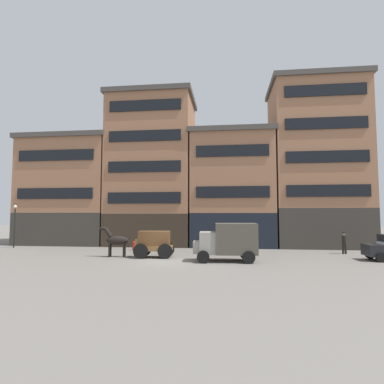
# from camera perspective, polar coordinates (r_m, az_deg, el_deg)

# --- Properties ---
(ground_plane) EXTENTS (120.00, 120.00, 0.00)m
(ground_plane) POSITION_cam_1_polar(r_m,az_deg,el_deg) (21.77, -5.08, -12.74)
(ground_plane) COLOR slate
(building_far_left) EXTENTS (10.11, 7.03, 11.71)m
(building_far_left) POSITION_cam_1_polar(r_m,az_deg,el_deg) (36.90, -21.60, 0.28)
(building_far_left) COLOR #38332D
(building_far_left) RESTS_ON ground_plane
(building_center_left) EXTENTS (9.20, 7.03, 16.14)m
(building_center_left) POSITION_cam_1_polar(r_m,az_deg,el_deg) (33.76, -7.41, 4.19)
(building_center_left) COLOR #33281E
(building_center_left) RESTS_ON ground_plane
(building_center_right) EXTENTS (8.74, 7.03, 11.78)m
(building_center_right) POSITION_cam_1_polar(r_m,az_deg,el_deg) (32.52, 7.45, 0.64)
(building_center_right) COLOR black
(building_center_right) RESTS_ON ground_plane
(building_far_right) EXTENTS (9.32, 7.03, 16.90)m
(building_far_right) POSITION_cam_1_polar(r_m,az_deg,el_deg) (34.07, 22.23, 5.04)
(building_far_right) COLOR #38332D
(building_far_right) RESTS_ON ground_plane
(cargo_wagon) EXTENTS (3.01, 1.72, 1.98)m
(cargo_wagon) POSITION_cam_1_polar(r_m,az_deg,el_deg) (23.48, -7.16, -9.26)
(cargo_wagon) COLOR brown
(cargo_wagon) RESTS_ON ground_plane
(draft_horse) EXTENTS (2.35, 0.73, 2.30)m
(draft_horse) POSITION_cam_1_polar(r_m,az_deg,el_deg) (24.33, -14.00, -8.70)
(draft_horse) COLOR black
(draft_horse) RESTS_ON ground_plane
(delivery_truck_near) EXTENTS (4.43, 2.32, 2.62)m
(delivery_truck_near) POSITION_cam_1_polar(r_m,az_deg,el_deg) (21.57, 6.63, -9.00)
(delivery_truck_near) COLOR gray
(delivery_truck_near) RESTS_ON ground_plane
(pedestrian_officer) EXTENTS (0.44, 0.44, 1.79)m
(pedestrian_officer) POSITION_cam_1_polar(r_m,az_deg,el_deg) (28.25, 26.50, -8.32)
(pedestrian_officer) COLOR black
(pedestrian_officer) RESTS_ON ground_plane
(streetlamp_curbside) EXTENTS (0.32, 0.32, 4.12)m
(streetlamp_curbside) POSITION_cam_1_polar(r_m,az_deg,el_deg) (34.46, -30.16, -4.53)
(streetlamp_curbside) COLOR black
(streetlamp_curbside) RESTS_ON ground_plane
(fire_hydrant_curbside) EXTENTS (0.24, 0.24, 0.83)m
(fire_hydrant_curbside) POSITION_cam_1_polar(r_m,az_deg,el_deg) (28.36, -10.82, -9.77)
(fire_hydrant_curbside) COLOR maroon
(fire_hydrant_curbside) RESTS_ON ground_plane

